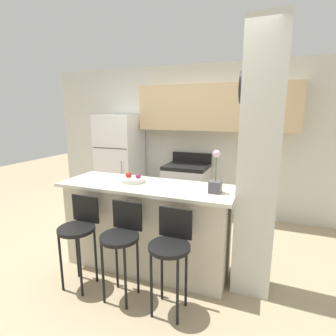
{
  "coord_description": "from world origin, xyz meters",
  "views": [
    {
      "loc": [
        1.22,
        -2.49,
        1.76
      ],
      "look_at": [
        0.0,
        0.67,
        1.04
      ],
      "focal_mm": 28.0,
      "sensor_mm": 36.0,
      "label": 1
    }
  ],
  "objects_px": {
    "stove_range": "(186,191)",
    "bar_stool_mid": "(122,237)",
    "orchid_vase": "(215,181)",
    "fruit_bowl": "(133,179)",
    "trash_bin": "(144,206)",
    "bar_stool_left": "(79,229)",
    "refrigerator": "(120,163)",
    "bar_stool_right": "(171,247)"
  },
  "relations": [
    {
      "from": "stove_range",
      "to": "bar_stool_mid",
      "type": "bearing_deg",
      "value": -89.46
    },
    {
      "from": "orchid_vase",
      "to": "fruit_bowl",
      "type": "height_order",
      "value": "orchid_vase"
    },
    {
      "from": "stove_range",
      "to": "trash_bin",
      "type": "relative_size",
      "value": 2.82
    },
    {
      "from": "bar_stool_left",
      "to": "refrigerator",
      "type": "bearing_deg",
      "value": 110.45
    },
    {
      "from": "stove_range",
      "to": "trash_bin",
      "type": "distance_m",
      "value": 0.78
    },
    {
      "from": "bar_stool_left",
      "to": "bar_stool_right",
      "type": "height_order",
      "value": "same"
    },
    {
      "from": "bar_stool_left",
      "to": "fruit_bowl",
      "type": "xyz_separation_m",
      "value": [
        0.31,
        0.57,
        0.4
      ]
    },
    {
      "from": "refrigerator",
      "to": "bar_stool_right",
      "type": "height_order",
      "value": "refrigerator"
    },
    {
      "from": "refrigerator",
      "to": "bar_stool_left",
      "type": "relative_size",
      "value": 1.85
    },
    {
      "from": "bar_stool_left",
      "to": "orchid_vase",
      "type": "distance_m",
      "value": 1.44
    },
    {
      "from": "stove_range",
      "to": "fruit_bowl",
      "type": "distance_m",
      "value": 1.66
    },
    {
      "from": "refrigerator",
      "to": "fruit_bowl",
      "type": "relative_size",
      "value": 6.31
    },
    {
      "from": "fruit_bowl",
      "to": "bar_stool_right",
      "type": "bearing_deg",
      "value": -40.43
    },
    {
      "from": "stove_range",
      "to": "bar_stool_right",
      "type": "xyz_separation_m",
      "value": [
        0.51,
        -2.13,
        0.15
      ]
    },
    {
      "from": "trash_bin",
      "to": "stove_range",
      "type": "bearing_deg",
      "value": 20.3
    },
    {
      "from": "trash_bin",
      "to": "bar_stool_right",
      "type": "bearing_deg",
      "value": -57.4
    },
    {
      "from": "bar_stool_right",
      "to": "orchid_vase",
      "type": "height_order",
      "value": "orchid_vase"
    },
    {
      "from": "bar_stool_left",
      "to": "bar_stool_mid",
      "type": "distance_m",
      "value": 0.49
    },
    {
      "from": "bar_stool_right",
      "to": "trash_bin",
      "type": "bearing_deg",
      "value": 122.6
    },
    {
      "from": "orchid_vase",
      "to": "fruit_bowl",
      "type": "distance_m",
      "value": 0.95
    },
    {
      "from": "bar_stool_left",
      "to": "bar_stool_mid",
      "type": "xyz_separation_m",
      "value": [
        0.49,
        0.0,
        0.0
      ]
    },
    {
      "from": "stove_range",
      "to": "bar_stool_right",
      "type": "height_order",
      "value": "stove_range"
    },
    {
      "from": "bar_stool_right",
      "to": "fruit_bowl",
      "type": "distance_m",
      "value": 0.97
    },
    {
      "from": "bar_stool_mid",
      "to": "orchid_vase",
      "type": "bearing_deg",
      "value": 33.57
    },
    {
      "from": "bar_stool_left",
      "to": "bar_stool_right",
      "type": "relative_size",
      "value": 1.0
    },
    {
      "from": "trash_bin",
      "to": "refrigerator",
      "type": "bearing_deg",
      "value": 158.1
    },
    {
      "from": "bar_stool_left",
      "to": "bar_stool_right",
      "type": "distance_m",
      "value": 0.98
    },
    {
      "from": "fruit_bowl",
      "to": "refrigerator",
      "type": "bearing_deg",
      "value": 125.59
    },
    {
      "from": "stove_range",
      "to": "bar_stool_mid",
      "type": "relative_size",
      "value": 1.15
    },
    {
      "from": "bar_stool_mid",
      "to": "fruit_bowl",
      "type": "bearing_deg",
      "value": 107.54
    },
    {
      "from": "bar_stool_right",
      "to": "bar_stool_mid",
      "type": "bearing_deg",
      "value": 180.0
    },
    {
      "from": "bar_stool_mid",
      "to": "bar_stool_left",
      "type": "bearing_deg",
      "value": 180.0
    },
    {
      "from": "refrigerator",
      "to": "trash_bin",
      "type": "distance_m",
      "value": 0.91
    },
    {
      "from": "stove_range",
      "to": "fruit_bowl",
      "type": "height_order",
      "value": "fruit_bowl"
    },
    {
      "from": "fruit_bowl",
      "to": "bar_stool_mid",
      "type": "bearing_deg",
      "value": -72.46
    },
    {
      "from": "stove_range",
      "to": "trash_bin",
      "type": "bearing_deg",
      "value": -159.7
    },
    {
      "from": "bar_stool_right",
      "to": "refrigerator",
      "type": "bearing_deg",
      "value": 130.05
    },
    {
      "from": "bar_stool_right",
      "to": "fruit_bowl",
      "type": "xyz_separation_m",
      "value": [
        -0.67,
        0.57,
        0.4
      ]
    },
    {
      "from": "bar_stool_mid",
      "to": "trash_bin",
      "type": "xyz_separation_m",
      "value": [
        -0.71,
        1.87,
        -0.43
      ]
    },
    {
      "from": "bar_stool_mid",
      "to": "bar_stool_right",
      "type": "bearing_deg",
      "value": 0.0
    },
    {
      "from": "bar_stool_mid",
      "to": "trash_bin",
      "type": "height_order",
      "value": "bar_stool_mid"
    },
    {
      "from": "bar_stool_right",
      "to": "orchid_vase",
      "type": "bearing_deg",
      "value": 61.67
    }
  ]
}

